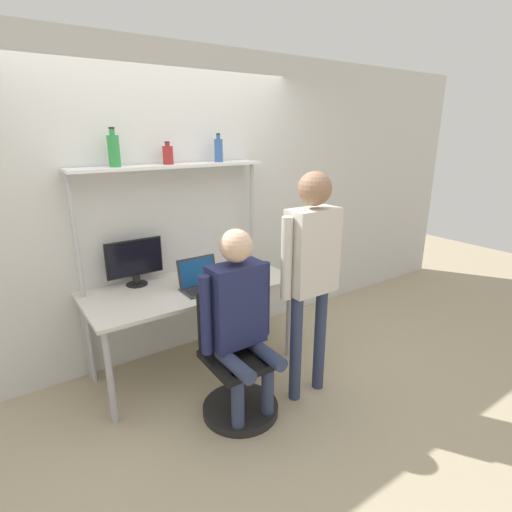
{
  "coord_description": "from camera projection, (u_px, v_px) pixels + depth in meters",
  "views": [
    {
      "loc": [
        -1.33,
        -2.46,
        2.0
      ],
      "look_at": [
        0.28,
        -0.14,
        1.12
      ],
      "focal_mm": 28.0,
      "sensor_mm": 36.0,
      "label": 1
    }
  ],
  "objects": [
    {
      "name": "person_standing",
      "position": [
        312.0,
        259.0,
        2.87
      ],
      "size": [
        0.55,
        0.24,
        1.74
      ],
      "color": "#2D3856",
      "rests_on": "ground_plane"
    },
    {
      "name": "bottle_blue",
      "position": [
        219.0,
        150.0,
        3.47
      ],
      "size": [
        0.07,
        0.07,
        0.24
      ],
      "color": "#335999",
      "rests_on": "shelf_unit"
    },
    {
      "name": "desk",
      "position": [
        191.0,
        293.0,
        3.36
      ],
      "size": [
        1.72,
        0.79,
        0.77
      ],
      "color": "beige",
      "rests_on": "ground_plane"
    },
    {
      "name": "cell_phone",
      "position": [
        232.0,
        281.0,
        3.42
      ],
      "size": [
        0.07,
        0.15,
        0.01
      ],
      "color": "#264C8C",
      "rests_on": "desk"
    },
    {
      "name": "shelf_unit",
      "position": [
        173.0,
        198.0,
        3.34
      ],
      "size": [
        1.63,
        0.25,
        1.74
      ],
      "color": "white",
      "rests_on": "ground_plane"
    },
    {
      "name": "laptop",
      "position": [
        200.0,
        280.0,
        3.26
      ],
      "size": [
        0.34,
        0.25,
        0.25
      ],
      "color": "#333338",
      "rests_on": "desk"
    },
    {
      "name": "bottle_red",
      "position": [
        168.0,
        155.0,
        3.22
      ],
      "size": [
        0.09,
        0.09,
        0.18
      ],
      "color": "maroon",
      "rests_on": "shelf_unit"
    },
    {
      "name": "office_chair",
      "position": [
        237.0,
        376.0,
        2.92
      ],
      "size": [
        0.56,
        0.56,
        0.93
      ],
      "color": "black",
      "rests_on": "ground_plane"
    },
    {
      "name": "monitor",
      "position": [
        135.0,
        261.0,
        3.29
      ],
      "size": [
        0.47,
        0.17,
        0.39
      ],
      "color": "black",
      "rests_on": "desk"
    },
    {
      "name": "bottle_green",
      "position": [
        114.0,
        150.0,
        2.97
      ],
      "size": [
        0.09,
        0.09,
        0.29
      ],
      "color": "#2D8C3F",
      "rests_on": "shelf_unit"
    },
    {
      "name": "ground_plane",
      "position": [
        218.0,
        388.0,
        3.25
      ],
      "size": [
        12.0,
        12.0,
        0.0
      ],
      "primitive_type": "plane",
      "color": "tan"
    },
    {
      "name": "wall_back",
      "position": [
        166.0,
        209.0,
        3.5
      ],
      "size": [
        8.0,
        0.06,
        2.7
      ],
      "color": "silver",
      "rests_on": "ground_plane"
    },
    {
      "name": "person_seated",
      "position": [
        239.0,
        311.0,
        2.72
      ],
      "size": [
        0.55,
        0.47,
        1.39
      ],
      "color": "#2D3856",
      "rests_on": "ground_plane"
    }
  ]
}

